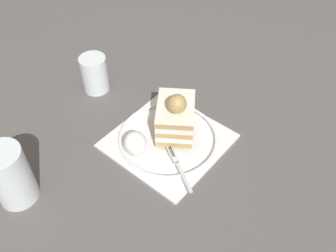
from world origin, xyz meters
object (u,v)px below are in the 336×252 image
Objects in this scene: cake_slice at (177,117)px; drink_glass_near at (11,178)px; drink_glass_far at (95,75)px; whipped_cream_dollop at (135,144)px; fork at (179,167)px; dessert_plate at (168,139)px.

drink_glass_near is (-0.31, 0.06, -0.00)m from cake_slice.
whipped_cream_dollop is at bearing -101.45° from drink_glass_far.
drink_glass_near is 0.31m from drink_glass_far.
fork is at bearing -126.23° from cake_slice.
dessert_plate is 0.05m from cake_slice.
dessert_plate is 4.89× the size of whipped_cream_dollop.
drink_glass_far is (-0.03, 0.23, 0.03)m from dessert_plate.
cake_slice is (0.02, 0.00, 0.05)m from dessert_plate.
drink_glass_far is (0.26, 0.17, -0.01)m from drink_glass_near.
fork is 1.26× the size of drink_glass_far.
drink_glass_near reaches higher than drink_glass_far.
fork reaches higher than dessert_plate.
fork is 0.30m from drink_glass_far.
whipped_cream_dollop is 0.09m from fork.
cake_slice is 0.10m from fork.
drink_glass_far is (-0.05, 0.23, -0.01)m from cake_slice.
drink_glass_near reaches higher than dessert_plate.
cake_slice reaches higher than drink_glass_near.
fork is at bearing -28.62° from drink_glass_near.
drink_glass_far reaches higher than dessert_plate.
fork is at bearing -90.81° from drink_glass_far.
dessert_plate is at bearing -176.15° from cake_slice.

